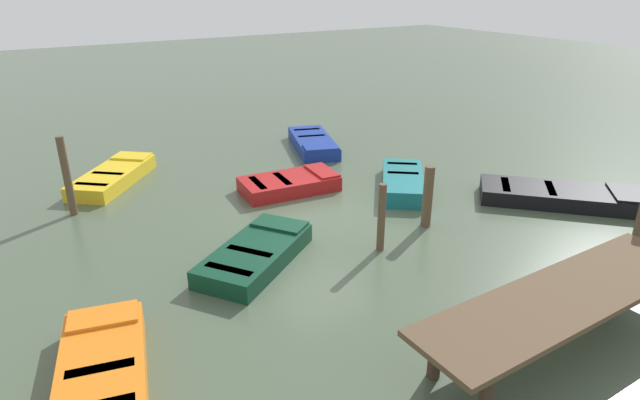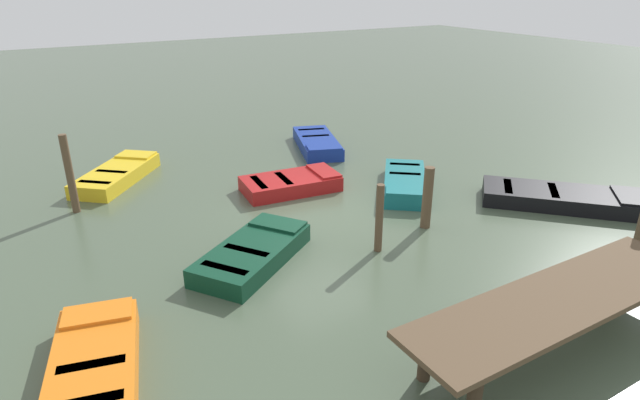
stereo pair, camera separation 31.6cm
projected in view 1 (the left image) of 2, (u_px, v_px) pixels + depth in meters
ground_plane at (320, 213)px, 13.62m from camera, size 80.00×80.00×0.00m
dock_segment at (567, 299)px, 8.51m from camera, size 5.82×1.43×0.95m
rowboat_black at (563, 196)px, 14.10m from camera, size 3.91×3.96×0.46m
rowboat_dark_green at (256, 254)px, 11.17m from camera, size 3.11×2.72×0.46m
rowboat_orange at (102, 368)px, 7.93m from camera, size 1.82×2.96×0.46m
rowboat_yellow at (113, 176)px, 15.47m from camera, size 2.95×3.17×0.46m
rowboat_blue at (313, 143)px, 18.50m from camera, size 2.19×3.38×0.46m
rowboat_red at (290, 183)px, 14.92m from camera, size 2.76×1.62×0.46m
rowboat_teal at (403, 182)px, 15.03m from camera, size 2.73×3.04×0.46m
mooring_piling_far_left at (67, 176)px, 13.13m from camera, size 0.19×0.19×2.04m
mooring_piling_center at (381, 218)px, 11.48m from camera, size 0.17×0.17×1.56m
mooring_piling_far_right at (428, 197)px, 12.61m from camera, size 0.24×0.24×1.52m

